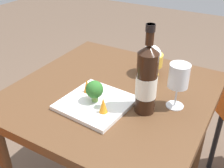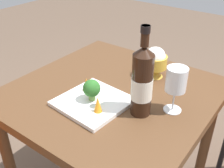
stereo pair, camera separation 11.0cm
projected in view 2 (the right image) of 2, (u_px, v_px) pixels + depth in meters
The scene contains 8 objects.
dining_table at pixel (112, 109), 1.19m from camera, with size 0.81×0.81×0.74m.
wine_bottle at pixel (142, 82), 0.94m from camera, with size 0.08×0.08×0.34m.
wine_glass at pixel (176, 81), 0.95m from camera, with size 0.08×0.08×0.18m.
rice_bowl at pixel (155, 61), 1.21m from camera, with size 0.11×0.11×0.14m.
serving_plate at pixel (92, 101), 1.05m from camera, with size 0.27×0.27×0.02m.
broccoli_floret at pixel (92, 89), 1.03m from camera, with size 0.07×0.07×0.09m.
carrot_garnish_left at pixel (86, 84), 1.10m from camera, with size 0.03×0.03×0.06m.
carrot_garnish_right at pixel (98, 104), 0.97m from camera, with size 0.03×0.03×0.06m.
Camera 2 is at (0.58, -0.78, 1.34)m, focal length 43.27 mm.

